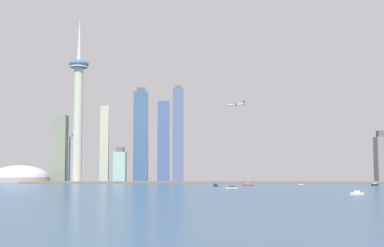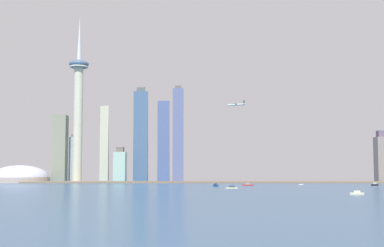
{
  "view_description": "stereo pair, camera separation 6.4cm",
  "coord_description": "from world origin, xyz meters",
  "px_view_note": "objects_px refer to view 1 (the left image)",
  "views": [
    {
      "loc": [
        -32.05,
        -435.95,
        26.11
      ],
      "look_at": [
        -40.48,
        467.77,
        101.56
      ],
      "focal_mm": 49.29,
      "sensor_mm": 36.0,
      "label": 1
    },
    {
      "loc": [
        -31.99,
        -435.95,
        26.11
      ],
      "look_at": [
        -40.48,
        467.77,
        101.56
      ],
      "focal_mm": 49.29,
      "sensor_mm": 36.0,
      "label": 2
    }
  ],
  "objects_px": {
    "skyscraper_4": "(120,166)",
    "boat_5": "(357,193)",
    "skyscraper_7": "(141,136)",
    "boat_4": "(248,185)",
    "skyscraper_6": "(164,141)",
    "boat_1": "(232,187)",
    "skyscraper_5": "(105,134)",
    "boat_0": "(375,185)",
    "airplane": "(236,105)",
    "skyscraper_0": "(74,159)",
    "skyscraper_2": "(60,148)",
    "skyscraper_3": "(178,135)",
    "boat_3": "(216,185)",
    "stadium_dome": "(20,178)",
    "skyscraper_1": "(381,158)",
    "observation_tower": "(78,101)",
    "boat_2": "(301,184)"
  },
  "relations": [
    {
      "from": "skyscraper_2",
      "to": "skyscraper_3",
      "type": "height_order",
      "value": "skyscraper_3"
    },
    {
      "from": "skyscraper_5",
      "to": "airplane",
      "type": "bearing_deg",
      "value": -25.37
    },
    {
      "from": "boat_1",
      "to": "boat_3",
      "type": "xyz_separation_m",
      "value": [
        -17.56,
        74.1,
        0.34
      ]
    },
    {
      "from": "skyscraper_4",
      "to": "boat_2",
      "type": "xyz_separation_m",
      "value": [
        296.82,
        -150.78,
        -27.54
      ]
    },
    {
      "from": "skyscraper_1",
      "to": "boat_5",
      "type": "height_order",
      "value": "skyscraper_1"
    },
    {
      "from": "skyscraper_4",
      "to": "boat_3",
      "type": "xyz_separation_m",
      "value": [
        165.2,
        -221.71,
        -27.1
      ]
    },
    {
      "from": "boat_3",
      "to": "boat_4",
      "type": "distance_m",
      "value": 56.73
    },
    {
      "from": "skyscraper_1",
      "to": "boat_3",
      "type": "height_order",
      "value": "skyscraper_1"
    },
    {
      "from": "boat_0",
      "to": "boat_4",
      "type": "bearing_deg",
      "value": 140.78
    },
    {
      "from": "boat_4",
      "to": "boat_5",
      "type": "bearing_deg",
      "value": -33.62
    },
    {
      "from": "boat_4",
      "to": "boat_5",
      "type": "height_order",
      "value": "boat_4"
    },
    {
      "from": "skyscraper_4",
      "to": "boat_4",
      "type": "distance_m",
      "value": 287.18
    },
    {
      "from": "skyscraper_1",
      "to": "airplane",
      "type": "xyz_separation_m",
      "value": [
        -260.78,
        -52.01,
        90.17
      ]
    },
    {
      "from": "skyscraper_6",
      "to": "boat_0",
      "type": "distance_m",
      "value": 406.17
    },
    {
      "from": "skyscraper_2",
      "to": "boat_3",
      "type": "bearing_deg",
      "value": -40.57
    },
    {
      "from": "boat_4",
      "to": "observation_tower",
      "type": "bearing_deg",
      "value": -168.57
    },
    {
      "from": "skyscraper_4",
      "to": "boat_4",
      "type": "bearing_deg",
      "value": -41.89
    },
    {
      "from": "stadium_dome",
      "to": "skyscraper_4",
      "type": "relative_size",
      "value": 1.63
    },
    {
      "from": "skyscraper_5",
      "to": "skyscraper_7",
      "type": "bearing_deg",
      "value": -7.12
    },
    {
      "from": "stadium_dome",
      "to": "skyscraper_2",
      "type": "distance_m",
      "value": 92.51
    },
    {
      "from": "boat_2",
      "to": "boat_5",
      "type": "height_order",
      "value": "boat_2"
    },
    {
      "from": "boat_0",
      "to": "airplane",
      "type": "distance_m",
      "value": 261.75
    },
    {
      "from": "skyscraper_2",
      "to": "observation_tower",
      "type": "bearing_deg",
      "value": -53.48
    },
    {
      "from": "skyscraper_4",
      "to": "skyscraper_7",
      "type": "height_order",
      "value": "skyscraper_7"
    },
    {
      "from": "boat_3",
      "to": "boat_5",
      "type": "xyz_separation_m",
      "value": [
        127.98,
        -222.4,
        -0.11
      ]
    },
    {
      "from": "skyscraper_0",
      "to": "boat_5",
      "type": "height_order",
      "value": "skyscraper_0"
    },
    {
      "from": "boat_1",
      "to": "skyscraper_5",
      "type": "bearing_deg",
      "value": -43.5
    },
    {
      "from": "skyscraper_7",
      "to": "stadium_dome",
      "type": "bearing_deg",
      "value": -159.92
    },
    {
      "from": "skyscraper_2",
      "to": "skyscraper_3",
      "type": "distance_m",
      "value": 236.43
    },
    {
      "from": "boat_3",
      "to": "boat_5",
      "type": "distance_m",
      "value": 256.6
    },
    {
      "from": "observation_tower",
      "to": "airplane",
      "type": "bearing_deg",
      "value": -4.36
    },
    {
      "from": "observation_tower",
      "to": "boat_0",
      "type": "bearing_deg",
      "value": -17.76
    },
    {
      "from": "skyscraper_1",
      "to": "boat_4",
      "type": "bearing_deg",
      "value": -145.28
    },
    {
      "from": "observation_tower",
      "to": "stadium_dome",
      "type": "relative_size",
      "value": 2.86
    },
    {
      "from": "skyscraper_0",
      "to": "skyscraper_2",
      "type": "xyz_separation_m",
      "value": [
        -20.59,
        -28.66,
        18.46
      ]
    },
    {
      "from": "skyscraper_0",
      "to": "airplane",
      "type": "height_order",
      "value": "airplane"
    },
    {
      "from": "skyscraper_4",
      "to": "boat_3",
      "type": "height_order",
      "value": "skyscraper_4"
    },
    {
      "from": "stadium_dome",
      "to": "airplane",
      "type": "xyz_separation_m",
      "value": [
        375.9,
        -32.2,
        123.89
      ]
    },
    {
      "from": "boat_0",
      "to": "skyscraper_2",
      "type": "bearing_deg",
      "value": 119.08
    },
    {
      "from": "skyscraper_2",
      "to": "boat_0",
      "type": "xyz_separation_m",
      "value": [
        508.94,
        -211.76,
        -59.63
      ]
    },
    {
      "from": "stadium_dome",
      "to": "skyscraper_5",
      "type": "height_order",
      "value": "skyscraper_5"
    },
    {
      "from": "skyscraper_2",
      "to": "skyscraper_3",
      "type": "xyz_separation_m",
      "value": [
        222.02,
        -78.76,
        20.01
      ]
    },
    {
      "from": "skyscraper_6",
      "to": "skyscraper_4",
      "type": "bearing_deg",
      "value": -147.9
    },
    {
      "from": "skyscraper_4",
      "to": "skyscraper_5",
      "type": "xyz_separation_m",
      "value": [
        -36.41,
        48.33,
        61.86
      ]
    },
    {
      "from": "skyscraper_2",
      "to": "skyscraper_1",
      "type": "bearing_deg",
      "value": -3.22
    },
    {
      "from": "skyscraper_4",
      "to": "boat_5",
      "type": "distance_m",
      "value": 532.85
    },
    {
      "from": "skyscraper_7",
      "to": "boat_4",
      "type": "relative_size",
      "value": 10.72
    },
    {
      "from": "boat_1",
      "to": "airplane",
      "type": "xyz_separation_m",
      "value": [
        23.45,
        229.07,
        131.18
      ]
    },
    {
      "from": "skyscraper_6",
      "to": "airplane",
      "type": "distance_m",
      "value": 182.26
    },
    {
      "from": "skyscraper_1",
      "to": "skyscraper_5",
      "type": "relative_size",
      "value": 0.49
    }
  ]
}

